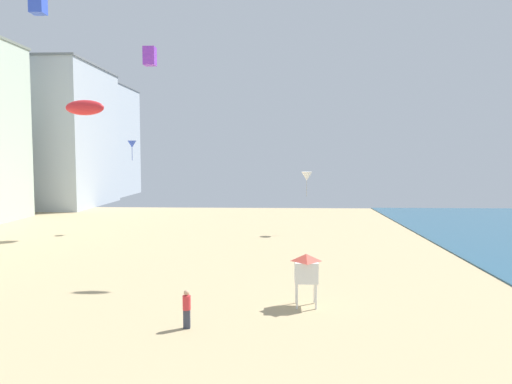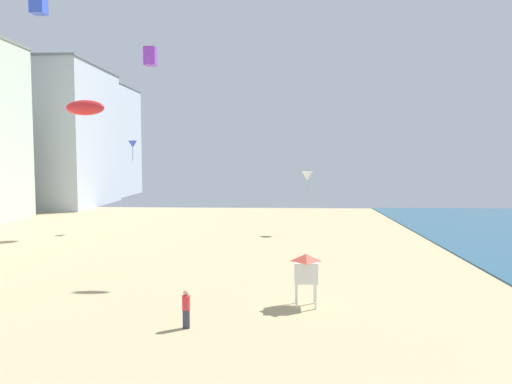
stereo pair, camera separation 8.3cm
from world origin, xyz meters
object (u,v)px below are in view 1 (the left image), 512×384
kite_purple_box (150,56)px  kite_blue_box (38,3)px  kite_white_delta (307,176)px  kite_flyer (187,307)px  kite_blue_delta (132,144)px  kite_red_parafoil_2 (85,108)px  lifeguard_stand (306,269)px

kite_purple_box → kite_blue_box: bearing=-107.2°
kite_purple_box → kite_white_delta: 18.64m
kite_purple_box → kite_blue_box: size_ratio=1.18×
kite_flyer → kite_purple_box: 31.77m
kite_flyer → kite_blue_delta: size_ratio=0.86×
kite_flyer → kite_red_parafoil_2: size_ratio=0.61×
kite_blue_delta → kite_red_parafoil_2: bearing=-87.0°
kite_blue_box → kite_blue_delta: kite_blue_box is taller
kite_white_delta → kite_blue_delta: bearing=176.5°
kite_blue_delta → lifeguard_stand: bearing=-56.7°
kite_blue_delta → kite_purple_box: bearing=-9.1°
lifeguard_stand → kite_white_delta: bearing=78.6°
kite_red_parafoil_2 → kite_purple_box: bearing=84.3°
lifeguard_stand → kite_blue_box: bearing=142.8°
kite_flyer → kite_white_delta: 26.85m
kite_white_delta → lifeguard_stand: bearing=-93.6°
lifeguard_stand → kite_purple_box: kite_purple_box is taller
lifeguard_stand → kite_blue_box: 25.48m
kite_purple_box → kite_white_delta: kite_purple_box is taller
kite_purple_box → kite_blue_delta: bearing=170.9°
kite_purple_box → kite_blue_delta: kite_purple_box is taller
lifeguard_stand → kite_blue_delta: size_ratio=1.34×
lifeguard_stand → kite_blue_box: (-17.52, 9.84, 15.67)m
lifeguard_stand → kite_white_delta: kite_white_delta is taller
kite_blue_box → kite_purple_box: bearing=72.8°
lifeguard_stand → kite_red_parafoil_2: kite_red_parafoil_2 is taller
lifeguard_stand → kite_blue_delta: 28.78m
kite_red_parafoil_2 → kite_blue_delta: size_ratio=1.42×
kite_white_delta → kite_red_parafoil_2: kite_red_parafoil_2 is taller
kite_purple_box → kite_white_delta: (14.83, -0.71, -11.28)m
kite_purple_box → kite_red_parafoil_2: 14.21m
kite_flyer → lifeguard_stand: size_ratio=0.64×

